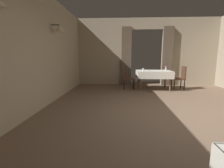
{
  "coord_description": "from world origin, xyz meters",
  "views": [
    {
      "loc": [
        -1.15,
        -3.54,
        1.32
      ],
      "look_at": [
        -1.38,
        0.46,
        0.64
      ],
      "focal_mm": 26.32,
      "sensor_mm": 36.0,
      "label": 1
    }
  ],
  "objects_px": {
    "glass_mid_b": "(143,70)",
    "plate_mid_c": "(148,70)",
    "flower_vase_mid": "(166,68)",
    "chair_mid_right": "(180,77)",
    "chair_mid_left": "(127,76)",
    "dining_table_mid": "(154,73)"
  },
  "relations": [
    {
      "from": "dining_table_mid",
      "to": "chair_mid_right",
      "type": "relative_size",
      "value": 1.46
    },
    {
      "from": "plate_mid_c",
      "to": "flower_vase_mid",
      "type": "bearing_deg",
      "value": 0.85
    },
    {
      "from": "flower_vase_mid",
      "to": "glass_mid_b",
      "type": "relative_size",
      "value": 1.55
    },
    {
      "from": "flower_vase_mid",
      "to": "plate_mid_c",
      "type": "xyz_separation_m",
      "value": [
        -0.73,
        -0.01,
        -0.09
      ]
    },
    {
      "from": "glass_mid_b",
      "to": "plate_mid_c",
      "type": "relative_size",
      "value": 0.63
    },
    {
      "from": "chair_mid_right",
      "to": "glass_mid_b",
      "type": "height_order",
      "value": "chair_mid_right"
    },
    {
      "from": "plate_mid_c",
      "to": "glass_mid_b",
      "type": "bearing_deg",
      "value": -116.69
    },
    {
      "from": "chair_mid_right",
      "to": "chair_mid_left",
      "type": "distance_m",
      "value": 2.13
    },
    {
      "from": "chair_mid_left",
      "to": "glass_mid_b",
      "type": "xyz_separation_m",
      "value": [
        0.6,
        -0.27,
        0.29
      ]
    },
    {
      "from": "chair_mid_right",
      "to": "plate_mid_c",
      "type": "bearing_deg",
      "value": 173.34
    },
    {
      "from": "chair_mid_right",
      "to": "glass_mid_b",
      "type": "xyz_separation_m",
      "value": [
        -1.53,
        -0.34,
        0.29
      ]
    },
    {
      "from": "dining_table_mid",
      "to": "chair_mid_left",
      "type": "height_order",
      "value": "chair_mid_left"
    },
    {
      "from": "dining_table_mid",
      "to": "chair_mid_right",
      "type": "height_order",
      "value": "chair_mid_right"
    },
    {
      "from": "glass_mid_b",
      "to": "plate_mid_c",
      "type": "height_order",
      "value": "glass_mid_b"
    },
    {
      "from": "chair_mid_right",
      "to": "flower_vase_mid",
      "type": "height_order",
      "value": "chair_mid_right"
    },
    {
      "from": "chair_mid_left",
      "to": "dining_table_mid",
      "type": "bearing_deg",
      "value": 1.4
    },
    {
      "from": "dining_table_mid",
      "to": "flower_vase_mid",
      "type": "height_order",
      "value": "flower_vase_mid"
    },
    {
      "from": "chair_mid_right",
      "to": "flower_vase_mid",
      "type": "distance_m",
      "value": 0.66
    },
    {
      "from": "chair_mid_left",
      "to": "flower_vase_mid",
      "type": "relative_size",
      "value": 5.32
    },
    {
      "from": "dining_table_mid",
      "to": "glass_mid_b",
      "type": "bearing_deg",
      "value": -147.02
    },
    {
      "from": "flower_vase_mid",
      "to": "glass_mid_b",
      "type": "xyz_separation_m",
      "value": [
        -0.98,
        -0.5,
        -0.04
      ]
    },
    {
      "from": "chair_mid_right",
      "to": "dining_table_mid",
      "type": "bearing_deg",
      "value": -177.68
    }
  ]
}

